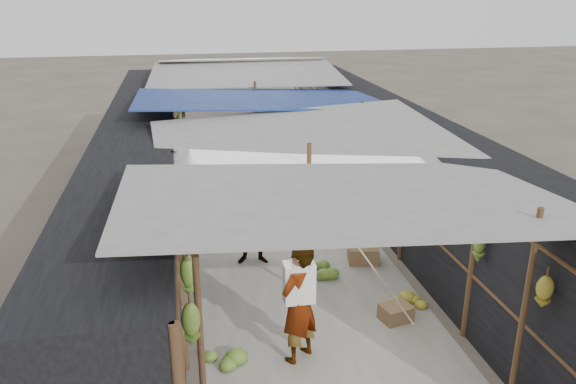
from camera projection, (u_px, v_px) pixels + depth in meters
aisle_slab at (272, 216)px, 12.43m from camera, size 3.60×16.00×0.02m
stall_left at (143, 174)px, 11.56m from camera, size 1.40×15.00×2.30m
stall_right at (391, 160)px, 12.53m from camera, size 1.40×15.00×2.30m
crate_near at (396, 313)px, 8.49m from camera, size 0.51×0.45×0.27m
crate_mid at (363, 254)px, 10.31m from camera, size 0.61×0.53×0.32m
crate_back at (225, 157)px, 16.35m from camera, size 0.51×0.45×0.28m
black_basin at (318, 212)px, 12.43m from camera, size 0.58×0.58×0.17m
vendor_elderly at (299, 303)px, 7.38m from camera, size 0.75×0.72×1.73m
shopper_blue at (257, 226)px, 10.09m from camera, size 0.80×0.67×1.46m
vendor_seated at (318, 219)px, 11.31m from camera, size 0.38×0.55×0.78m
market_canopy at (270, 106)px, 11.92m from camera, size 5.62×15.20×2.77m
hanging_bananas at (269, 149)px, 11.52m from camera, size 3.96×13.58×0.76m
floor_bananas at (274, 205)px, 12.70m from camera, size 3.81×10.40×0.35m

